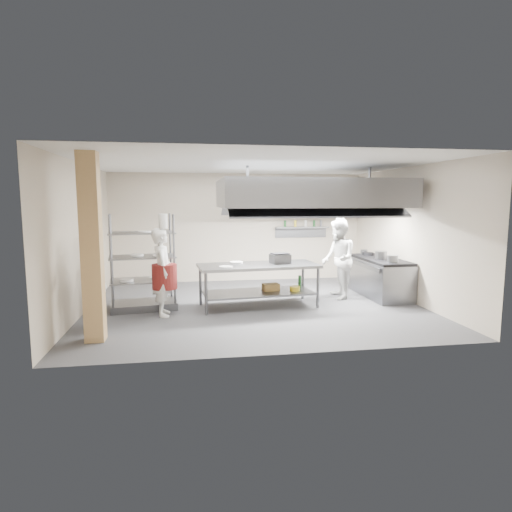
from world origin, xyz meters
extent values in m
plane|color=#272729|center=(0.00, 0.00, 0.00)|extent=(7.00, 7.00, 0.00)
plane|color=silver|center=(0.00, 0.00, 3.00)|extent=(7.00, 7.00, 0.00)
plane|color=#B5A590|center=(0.00, 3.00, 1.50)|extent=(7.00, 0.00, 7.00)
plane|color=#B5A590|center=(-3.50, 0.00, 1.50)|extent=(0.00, 6.00, 6.00)
plane|color=#B5A590|center=(3.50, 0.00, 1.50)|extent=(0.00, 6.00, 6.00)
cube|color=tan|center=(-2.90, -1.90, 1.50)|extent=(0.30, 0.30, 3.00)
cube|color=slate|center=(1.30, 0.40, 2.40)|extent=(4.00, 2.50, 0.60)
cube|color=white|center=(0.40, 0.40, 2.08)|extent=(1.60, 0.12, 0.04)
cube|color=white|center=(2.20, 0.40, 2.08)|extent=(1.60, 0.12, 0.04)
cube|color=slate|center=(1.80, 2.84, 1.50)|extent=(1.50, 0.28, 0.04)
cube|color=slate|center=(0.06, -0.08, 0.88)|extent=(2.61, 1.28, 0.06)
cube|color=slate|center=(0.06, -0.08, 0.30)|extent=(2.40, 1.16, 0.04)
cube|color=slate|center=(3.08, 0.50, 0.42)|extent=(0.80, 2.00, 0.84)
cube|color=black|center=(3.08, 0.50, 0.87)|extent=(0.78, 1.96, 0.06)
imported|color=white|center=(-1.90, -0.50, 0.86)|extent=(0.45, 0.66, 1.73)
imported|color=white|center=(2.00, 0.39, 0.92)|extent=(0.80, 0.97, 1.84)
imported|color=silver|center=(-3.00, -1.29, 0.82)|extent=(0.54, 1.01, 1.63)
cube|color=slate|center=(0.55, 0.02, 1.01)|extent=(0.46, 0.39, 0.19)
cube|color=brown|center=(0.35, -0.01, 0.39)|extent=(0.37, 0.28, 0.15)
cylinder|color=slate|center=(3.01, 0.34, 0.99)|extent=(0.27, 0.27, 0.19)
cylinder|color=white|center=(-2.34, 0.10, 0.63)|extent=(0.28, 0.28, 0.05)
camera|label=1|loc=(-1.39, -8.91, 2.24)|focal=30.00mm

